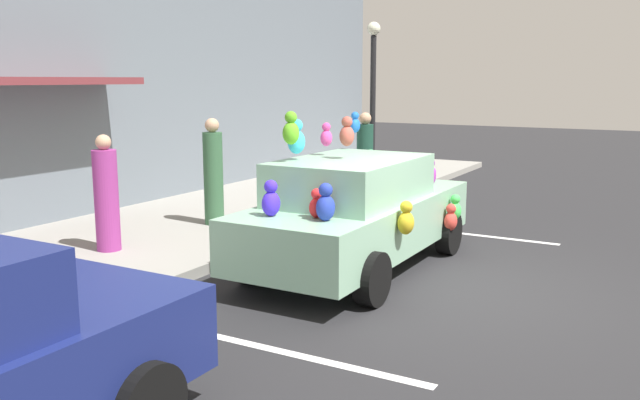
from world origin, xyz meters
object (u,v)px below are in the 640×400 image
(teddy_bear_on_sidewalk, at_px, (268,208))
(pedestrian_walking_past, at_px, (213,175))
(plush_covered_car, at_px, (357,211))
(pedestrian_by_lamp, at_px, (365,158))
(street_lamp_post, at_px, (373,89))
(pedestrian_near_shopfront, at_px, (106,197))

(teddy_bear_on_sidewalk, xyz_separation_m, pedestrian_walking_past, (-0.45, 0.79, 0.58))
(plush_covered_car, height_order, pedestrian_by_lamp, plush_covered_car)
(street_lamp_post, xyz_separation_m, pedestrian_near_shopfront, (-6.31, 1.21, -1.46))
(pedestrian_walking_past, bearing_deg, street_lamp_post, -13.48)
(street_lamp_post, bearing_deg, pedestrian_by_lamp, -172.03)
(pedestrian_near_shopfront, height_order, pedestrian_by_lamp, pedestrian_by_lamp)
(plush_covered_car, relative_size, teddy_bear_on_sidewalk, 7.55)
(street_lamp_post, height_order, pedestrian_by_lamp, street_lamp_post)
(teddy_bear_on_sidewalk, bearing_deg, plush_covered_car, -118.52)
(teddy_bear_on_sidewalk, distance_m, pedestrian_walking_past, 1.07)
(plush_covered_car, relative_size, pedestrian_by_lamp, 2.45)
(plush_covered_car, distance_m, street_lamp_post, 5.61)
(plush_covered_car, height_order, pedestrian_near_shopfront, plush_covered_car)
(plush_covered_car, height_order, street_lamp_post, street_lamp_post)
(plush_covered_car, distance_m, teddy_bear_on_sidewalk, 2.65)
(pedestrian_near_shopfront, bearing_deg, pedestrian_by_lamp, -12.39)
(plush_covered_car, xyz_separation_m, pedestrian_near_shopfront, (-1.36, 3.30, 0.12))
(teddy_bear_on_sidewalk, xyz_separation_m, pedestrian_by_lamp, (3.20, -0.28, 0.56))
(plush_covered_car, distance_m, pedestrian_by_lamp, 4.90)
(plush_covered_car, relative_size, pedestrian_near_shopfront, 2.59)
(street_lamp_post, height_order, pedestrian_near_shopfront, street_lamp_post)
(pedestrian_near_shopfront, xyz_separation_m, pedestrian_by_lamp, (5.81, -1.28, 0.05))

